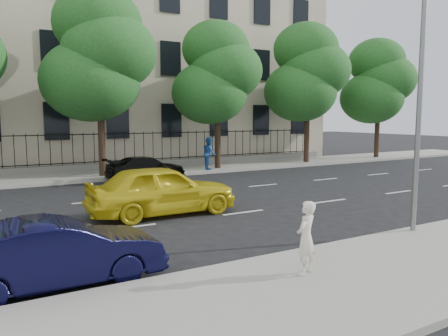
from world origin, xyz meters
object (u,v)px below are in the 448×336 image
object	(u,v)px
black_sedan	(146,168)
woman_near	(306,238)
navy_sedan	(57,253)
yellow_taxi	(162,190)
street_light	(405,48)

from	to	relation	value
black_sedan	woman_near	bearing A→B (deg)	166.77
navy_sedan	woman_near	bearing A→B (deg)	-118.04
navy_sedan	black_sedan	xyz separation A→B (m)	(6.45, 12.70, -0.06)
yellow_taxi	black_sedan	world-z (taller)	yellow_taxi
street_light	navy_sedan	distance (m)	10.19
street_light	woman_near	xyz separation A→B (m)	(-4.80, -1.63, -4.26)
yellow_taxi	woman_near	xyz separation A→B (m)	(0.22, -7.00, 0.05)
street_light	woman_near	size ratio (longest dim) A/B	5.42
yellow_taxi	navy_sedan	world-z (taller)	yellow_taxi
street_light	yellow_taxi	xyz separation A→B (m)	(-5.02, 5.38, -4.30)
navy_sedan	woman_near	xyz separation A→B (m)	(4.33, -2.19, 0.22)
woman_near	yellow_taxi	bearing A→B (deg)	-114.26
black_sedan	street_light	bearing A→B (deg)	-173.70
yellow_taxi	navy_sedan	size ratio (longest dim) A/B	1.22
street_light	woman_near	distance (m)	6.62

